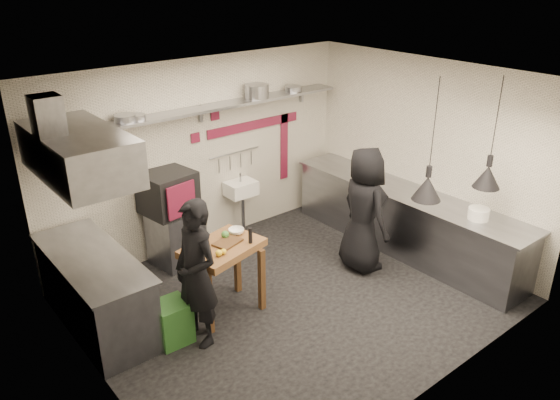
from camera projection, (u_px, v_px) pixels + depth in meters
floor at (294, 298)px, 7.04m from camera, size 5.00×5.00×0.00m
ceiling at (297, 81)px, 5.91m from camera, size 5.00×5.00×0.00m
wall_back at (202, 155)px, 7.97m from camera, size 5.00×0.04×2.80m
wall_front at (445, 271)px, 4.99m from camera, size 5.00×0.04×2.80m
wall_left at (90, 268)px, 5.03m from camera, size 0.04×4.20×2.80m
wall_right at (426, 156)px, 7.92m from camera, size 0.04×4.20×2.80m
red_band_horiz at (254, 125)px, 8.39m from camera, size 1.70×0.02×0.14m
red_band_vert at (284, 147)px, 8.93m from camera, size 0.14×0.02×1.10m
red_tile_a at (215, 115)px, 7.88m from camera, size 0.14×0.02×0.14m
red_tile_b at (195, 138)px, 7.78m from camera, size 0.14×0.02×0.14m
back_shelf at (206, 109)px, 7.55m from camera, size 4.60×0.34×0.04m
shelf_bracket_left at (66, 139)px, 6.60m from camera, size 0.04×0.06×0.24m
shelf_bracket_mid at (200, 114)px, 7.70m from camera, size 0.04×0.06×0.24m
shelf_bracket_right at (301, 94)px, 8.80m from camera, size 0.04×0.06×0.24m
pan_far_left at (125, 118)px, 6.84m from camera, size 0.32×0.32×0.09m
pan_mid_left at (137, 117)px, 6.93m from camera, size 0.29×0.29×0.07m
stock_pot at (257, 91)px, 8.02m from camera, size 0.43×0.43×0.20m
pan_right at (293, 89)px, 8.45m from camera, size 0.27×0.27×0.08m
oven_stand at (176, 236)px, 7.76m from camera, size 0.72×0.67×0.80m
combi_oven at (168, 192)px, 7.47m from camera, size 0.74×0.70×0.58m
oven_door at (181, 200)px, 7.22m from camera, size 0.44×0.09×0.46m
oven_glass at (181, 200)px, 7.23m from camera, size 0.37×0.07×0.34m
hand_sink at (241, 188)px, 8.41m from camera, size 0.46×0.34×0.22m
sink_tap at (240, 177)px, 8.34m from camera, size 0.03×0.03×0.14m
sink_drain at (243, 215)px, 8.56m from camera, size 0.06×0.06×0.66m
utensil_rail at (234, 153)px, 8.29m from camera, size 0.90×0.02×0.02m
counter_right at (404, 221)px, 8.10m from camera, size 0.70×3.80×0.90m
counter_right_top at (407, 192)px, 7.92m from camera, size 0.76×3.90×0.03m
plate_stack at (479, 214)px, 7.03m from camera, size 0.28×0.28×0.15m
small_bowl_right at (478, 218)px, 7.03m from camera, size 0.21×0.21×0.05m
counter_left at (96, 292)px, 6.36m from camera, size 0.70×1.90×0.90m
counter_left_top at (91, 258)px, 6.17m from camera, size 0.76×2.00×0.03m
extractor_hood at (79, 153)px, 5.71m from camera, size 0.78×1.60×0.50m
hood_duct at (48, 120)px, 5.40m from camera, size 0.28×0.28×0.50m
green_bin at (172, 322)px, 6.17m from camera, size 0.39×0.39×0.50m
prep_table at (224, 278)px, 6.63m from camera, size 1.04×0.83×0.92m
cutting_board at (228, 242)px, 6.48m from camera, size 0.38×0.31×0.02m
pepper_mill at (250, 235)px, 6.45m from camera, size 0.06×0.06×0.20m
lemon_a at (219, 253)px, 6.18m from camera, size 0.09×0.09×0.08m
lemon_b at (224, 252)px, 6.22m from camera, size 0.08×0.08×0.07m
veg_ball at (225, 235)px, 6.58m from camera, size 0.13×0.13×0.10m
steel_tray at (201, 247)px, 6.35m from camera, size 0.17×0.12×0.03m
bowl at (236, 231)px, 6.70m from camera, size 0.22×0.22×0.06m
heat_lamp_near at (433, 141)px, 6.49m from camera, size 0.39×0.39×1.53m
heat_lamp_far at (494, 134)px, 6.50m from camera, size 0.42×0.42×1.38m
chef_left at (196, 274)px, 5.95m from camera, size 0.46×0.66×1.73m
chef_right at (364, 210)px, 7.44m from camera, size 0.73×0.96×1.77m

